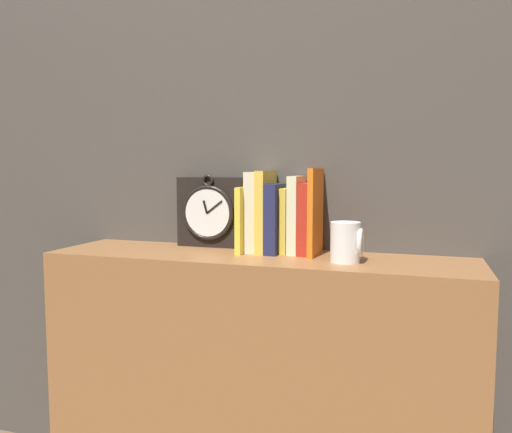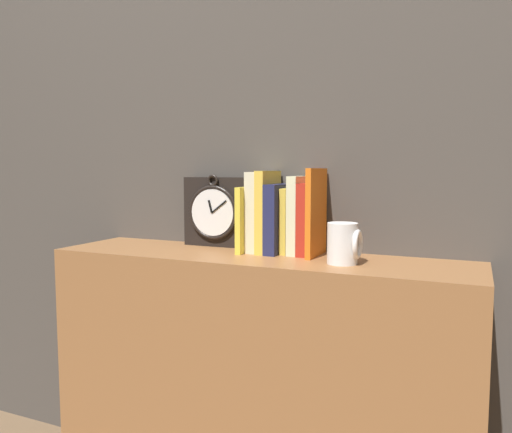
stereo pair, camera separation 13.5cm
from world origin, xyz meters
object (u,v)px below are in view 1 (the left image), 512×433
object	(u,v)px
clock	(211,212)
book_slot1_cream	(256,212)
book_slot5_cream	(296,215)
book_slot6_red	(307,218)
book_slot7_orange	(316,212)
book_slot3_navy	(276,218)
mug	(347,242)
book_slot2_yellow	(266,212)
book_slot4_yellow	(287,220)
book_slot0_yellow	(246,219)

from	to	relation	value
clock	book_slot1_cream	distance (m)	0.16
book_slot5_cream	book_slot6_red	world-z (taller)	book_slot5_cream
book_slot5_cream	book_slot7_orange	distance (m)	0.06
book_slot3_navy	book_slot6_red	bearing A→B (deg)	4.75
clock	book_slot1_cream	bearing A→B (deg)	-12.40
mug	book_slot5_cream	bearing A→B (deg)	146.87
book_slot2_yellow	book_slot4_yellow	world-z (taller)	book_slot2_yellow
book_slot6_red	mug	size ratio (longest dim) A/B	1.92
clock	book_slot3_navy	xyz separation A→B (m)	(0.22, -0.04, -0.01)
book_slot0_yellow	book_slot6_red	distance (m)	0.17
book_slot2_yellow	mug	bearing A→B (deg)	-21.05
clock	book_slot7_orange	size ratio (longest dim) A/B	0.93
book_slot0_yellow	book_slot5_cream	size ratio (longest dim) A/B	0.86
book_slot4_yellow	mug	size ratio (longest dim) A/B	1.78
book_slot4_yellow	book_slot0_yellow	bearing A→B (deg)	-169.48
book_slot2_yellow	mug	distance (m)	0.27
book_slot7_orange	book_slot0_yellow	bearing A→B (deg)	-179.69
book_slot2_yellow	book_slot3_navy	size ratio (longest dim) A/B	1.19
clock	book_slot2_yellow	bearing A→B (deg)	-11.94
book_slot2_yellow	book_slot4_yellow	distance (m)	0.06
mug	book_slot6_red	bearing A→B (deg)	141.31
clock	book_slot3_navy	distance (m)	0.22
book_slot3_navy	book_slot2_yellow	bearing A→B (deg)	177.57
book_slot1_cream	book_slot2_yellow	distance (m)	0.03
book_slot2_yellow	book_slot4_yellow	size ratio (longest dim) A/B	1.27
book_slot4_yellow	mug	bearing A→B (deg)	-30.20
book_slot2_yellow	book_slot5_cream	bearing A→B (deg)	5.35
book_slot3_navy	book_slot7_orange	world-z (taller)	book_slot7_orange
clock	book_slot5_cream	distance (m)	0.27
book_slot1_cream	book_slot6_red	size ratio (longest dim) A/B	1.15
book_slot5_cream	mug	distance (m)	0.19
mug	book_slot2_yellow	bearing A→B (deg)	158.95
book_slot4_yellow	book_slot6_red	world-z (taller)	book_slot6_red
book_slot4_yellow	book_slot3_navy	bearing A→B (deg)	-152.35
book_slot1_cream	book_slot2_yellow	xyz separation A→B (m)	(0.03, -0.01, 0.00)
book_slot4_yellow	book_slot5_cream	size ratio (longest dim) A/B	0.84
book_slot7_orange	book_slot6_red	bearing A→B (deg)	153.97
book_slot2_yellow	book_slot5_cream	xyz separation A→B (m)	(0.09, 0.01, -0.01)
book_slot0_yellow	mug	bearing A→B (deg)	-16.00
book_slot1_cream	book_slot3_navy	size ratio (longest dim) A/B	1.17
clock	book_slot3_navy	bearing A→B (deg)	-10.63
book_slot0_yellow	book_slot7_orange	size ratio (longest dim) A/B	0.78
book_slot6_red	clock	bearing A→B (deg)	173.76
book_slot2_yellow	book_slot7_orange	size ratio (longest dim) A/B	0.97
book_slot7_orange	mug	world-z (taller)	book_slot7_orange
book_slot4_yellow	book_slot7_orange	world-z (taller)	book_slot7_orange
book_slot4_yellow	book_slot7_orange	distance (m)	0.09
book_slot6_red	book_slot7_orange	size ratio (longest dim) A/B	0.83
book_slot5_cream	book_slot4_yellow	bearing A→B (deg)	169.09
clock	book_slot1_cream	xyz separation A→B (m)	(0.15, -0.03, 0.01)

